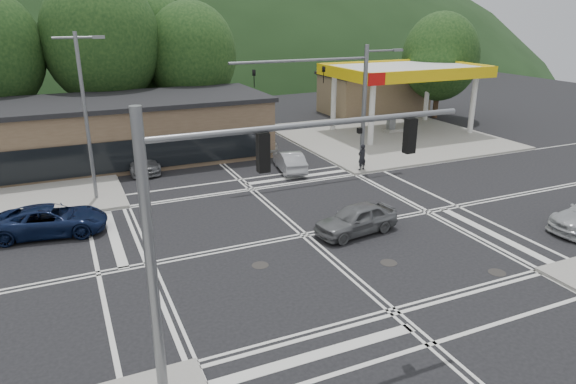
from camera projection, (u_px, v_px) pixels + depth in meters
name	position (u px, v px, depth m)	size (l,w,h in m)	color
ground	(304.00, 235.00, 24.15)	(120.00, 120.00, 0.00)	black
sidewalk_ne	(387.00, 136.00, 42.81)	(16.00, 16.00, 0.15)	gray
gas_station_canopy	(404.00, 73.00, 42.77)	(12.32, 8.34, 5.75)	silver
convenience_store	(373.00, 94.00, 52.73)	(10.00, 6.00, 3.80)	#846B4F
commercial_row	(91.00, 134.00, 35.01)	(24.00, 8.00, 4.00)	brown
hill_north	(106.00, 64.00, 101.55)	(252.00, 126.00, 140.00)	black
tree_n_b	(101.00, 40.00, 39.87)	(9.00, 9.00, 12.98)	#382619
tree_n_c	(191.00, 55.00, 43.01)	(7.60, 7.60, 10.87)	#382619
tree_n_e	(146.00, 45.00, 45.07)	(8.40, 8.40, 11.98)	#382619
tree_ne	(440.00, 57.00, 48.65)	(7.20, 7.20, 9.99)	#382619
streetlight_nw	(86.00, 110.00, 26.95)	(2.50, 0.25, 9.00)	slate
signal_mast_ne	(348.00, 93.00, 32.18)	(11.65, 0.30, 8.00)	slate
signal_mast_sw	(220.00, 215.00, 12.92)	(9.14, 0.28, 8.00)	slate
car_blue_west	(51.00, 220.00, 24.04)	(2.32, 5.04, 1.40)	#0C1738
car_grey_center	(356.00, 219.00, 24.15)	(1.67, 4.16, 1.42)	slate
car_queue_a	(290.00, 161.00, 33.62)	(1.41, 4.04, 1.33)	#A0A1A7
car_queue_b	(258.00, 139.00, 38.51)	(1.98, 4.92, 1.68)	#B5B5B1
car_northbound	(141.00, 161.00, 33.73)	(1.86, 4.59, 1.33)	slate
pedestrian	(362.00, 157.00, 33.27)	(0.62, 0.41, 1.71)	black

